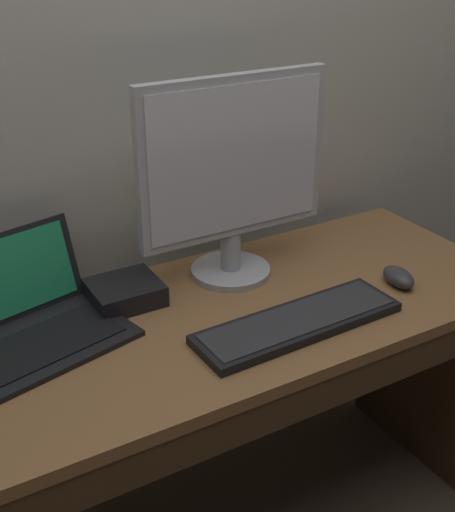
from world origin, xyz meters
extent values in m
cube|color=olive|center=(0.00, 0.00, 0.72)|extent=(1.57, 0.58, 0.03)
cube|color=#4E351E|center=(0.76, 0.00, 0.35)|extent=(0.05, 0.53, 0.70)
cube|color=#4E351E|center=(0.00, -0.27, 0.66)|extent=(1.51, 0.02, 0.08)
cube|color=black|center=(-0.33, 0.07, 0.74)|extent=(0.39, 0.31, 0.01)
cube|color=black|center=(-0.33, 0.06, 0.75)|extent=(0.32, 0.21, 0.00)
cube|color=black|center=(-0.37, 0.21, 0.84)|extent=(0.34, 0.14, 0.19)
cube|color=#23935B|center=(-0.37, 0.21, 0.84)|extent=(0.31, 0.12, 0.16)
cylinder|color=#B7B7BC|center=(0.16, 0.15, 0.74)|extent=(0.20, 0.20, 0.02)
cylinder|color=#B7B7BC|center=(0.16, 0.15, 0.80)|extent=(0.05, 0.05, 0.10)
cube|color=#B7B7BC|center=(0.16, 0.14, 1.04)|extent=(0.48, 0.03, 0.38)
cube|color=silver|center=(0.16, 0.12, 1.04)|extent=(0.44, 0.00, 0.34)
cube|color=black|center=(0.16, -0.14, 0.74)|extent=(0.48, 0.16, 0.02)
cube|color=#2D2D30|center=(0.16, -0.14, 0.76)|extent=(0.45, 0.13, 0.00)
ellipsoid|color=#38383D|center=(0.49, -0.10, 0.75)|extent=(0.07, 0.11, 0.04)
cube|color=black|center=(-0.12, 0.16, 0.76)|extent=(0.16, 0.14, 0.05)
camera|label=1|loc=(-0.60, -1.14, 1.53)|focal=47.27mm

